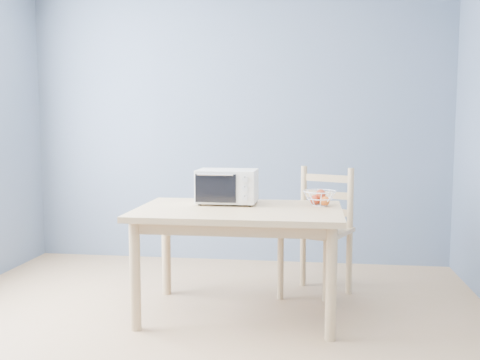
# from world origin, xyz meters

# --- Properties ---
(room) EXTENTS (4.01, 4.51, 2.61)m
(room) POSITION_xyz_m (0.00, 0.00, 1.30)
(room) COLOR tan
(room) RESTS_ON ground
(dining_table) EXTENTS (1.40, 0.90, 0.75)m
(dining_table) POSITION_xyz_m (0.22, 0.76, 0.65)
(dining_table) COLOR tan
(dining_table) RESTS_ON ground
(toaster_oven) EXTENTS (0.43, 0.32, 0.25)m
(toaster_oven) POSITION_xyz_m (0.09, 0.95, 0.88)
(toaster_oven) COLOR silver
(toaster_oven) RESTS_ON dining_table
(fruit_basket) EXTENTS (0.25, 0.25, 0.12)m
(fruit_basket) POSITION_xyz_m (0.77, 0.94, 0.81)
(fruit_basket) COLOR white
(fruit_basket) RESTS_ON dining_table
(dining_chair) EXTENTS (0.61, 0.61, 0.99)m
(dining_chair) POSITION_xyz_m (0.77, 1.27, 0.49)
(dining_chair) COLOR tan
(dining_chair) RESTS_ON ground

